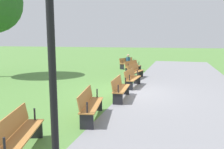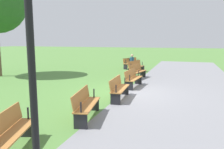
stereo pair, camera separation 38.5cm
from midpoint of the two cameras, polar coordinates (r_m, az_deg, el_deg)
ground_plane at (r=10.44m, az=5.32°, el=-4.56°), size 120.00×120.00×0.00m
path_paving at (r=10.19m, az=19.20°, el=-5.33°), size 32.25×5.42×0.01m
bench_0 at (r=19.08m, az=5.45°, el=2.95°), size 1.81×1.17×0.89m
bench_1 at (r=16.59m, az=6.71°, el=2.06°), size 1.83×0.99×0.89m
bench_2 at (r=14.08m, az=7.16°, el=0.85°), size 1.83×0.79×0.89m
bench_3 at (r=11.58m, az=6.24°, el=-0.86°), size 1.80×0.58×0.89m
bench_4 at (r=9.16m, az=2.91°, el=-3.39°), size 1.80×0.58×0.89m
bench_5 at (r=6.95m, az=-5.17°, el=-7.39°), size 1.83×0.79×0.89m
bench_6 at (r=5.28m, az=-22.64°, el=-13.36°), size 1.83×0.99×0.89m
person_seated at (r=19.00m, az=5.85°, el=3.42°), size 0.49×0.60×1.20m
lamp_post at (r=3.06m, az=-16.91°, el=15.18°), size 0.32×0.32×3.97m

